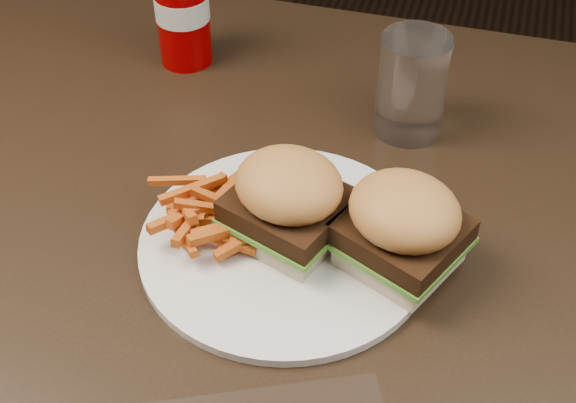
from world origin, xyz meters
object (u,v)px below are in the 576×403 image
(chair_far, at_px, (199,5))
(tumbler, at_px, (412,87))
(plate, at_px, (285,244))
(ketchup_bottle, at_px, (183,16))
(dining_table, at_px, (197,209))

(chair_far, bearing_deg, tumbler, 110.41)
(plate, xyz_separation_m, tumbler, (0.08, 0.21, 0.05))
(plate, distance_m, ketchup_bottle, 0.35)
(ketchup_bottle, bearing_deg, chair_far, 111.41)
(chair_far, bearing_deg, dining_table, 95.42)
(ketchup_bottle, bearing_deg, tumbler, -12.34)
(tumbler, bearing_deg, plate, -110.17)
(chair_far, distance_m, tumbler, 0.98)
(chair_far, height_order, tumbler, tumbler)
(chair_far, relative_size, plate, 1.46)
(chair_far, bearing_deg, ketchup_bottle, 94.98)
(plate, bearing_deg, tumbler, 69.83)
(plate, relative_size, ketchup_bottle, 2.16)
(ketchup_bottle, bearing_deg, dining_table, -66.88)
(tumbler, bearing_deg, ketchup_bottle, 167.66)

